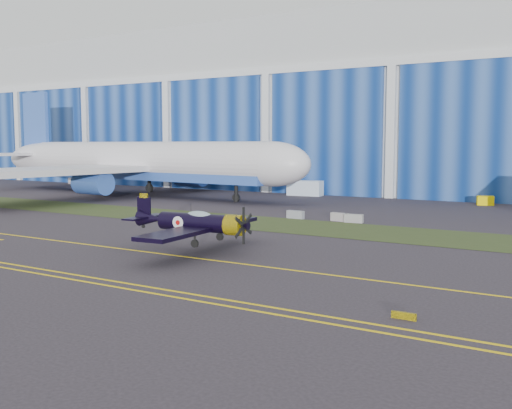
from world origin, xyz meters
The scene contains 15 objects.
ground centered at (0.00, 0.00, 0.00)m, with size 260.00×260.00×0.00m, color #352E36.
grass_median centered at (0.00, 14.00, 0.02)m, with size 260.00×10.00×0.02m, color #475128.
hangar centered at (0.00, 71.79, 14.96)m, with size 220.00×45.70×30.00m.
taxiway_centreline centered at (0.00, -5.00, 0.01)m, with size 200.00×0.20×0.02m, color yellow.
edge_line_near centered at (0.00, -14.50, 0.01)m, with size 80.00×0.20×0.02m, color yellow.
edge_line_far centered at (0.00, -13.50, 0.01)m, with size 80.00×0.20×0.02m, color yellow.
guard_board_right centered at (22.00, -12.00, 0.17)m, with size 1.20×0.15×0.35m, color yellow.
warbird centered at (2.57, -2.90, 2.28)m, with size 12.41×14.56×4.06m.
jetliner centered at (-36.23, 33.49, 12.27)m, with size 74.62×64.76×24.54m.
shipping_container centered at (-13.10, 46.50, 1.21)m, with size 5.58×2.23×2.42m, color #D1E4FA.
tug centered at (14.62, 45.86, 0.63)m, with size 2.15×1.34×1.25m, color #FFDD00.
cart centered at (-66.60, 45.96, 0.63)m, with size 2.09×1.25×1.25m, color silver.
barrier_a centered at (-0.40, 19.26, 0.45)m, with size 2.00×0.60×0.90m, color gray.
barrier_b centered at (4.70, 19.81, 0.45)m, with size 2.00×0.60×0.90m, color #A09498.
barrier_c centered at (6.42, 19.51, 0.45)m, with size 2.00×0.60×0.90m, color gray.
Camera 1 is at (30.58, -39.24, 8.30)m, focal length 42.00 mm.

